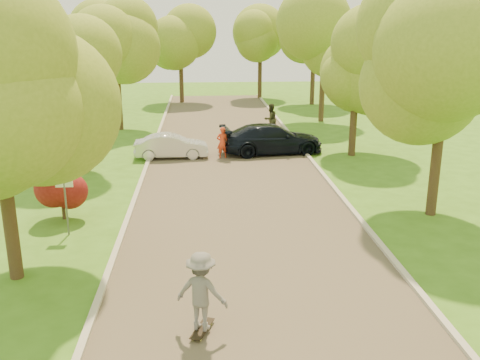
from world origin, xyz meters
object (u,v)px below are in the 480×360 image
object	(u,v)px
longboard	(202,329)
silver_sedan	(171,146)
person_striped	(222,143)
person_olive	(271,119)
dark_sedan	(272,139)
skateboarder	(201,291)
street_sign	(65,189)

from	to	relation	value
longboard	silver_sedan	bearing A→B (deg)	-63.69
person_striped	person_olive	size ratio (longest dim) A/B	0.85
dark_sedan	skateboarder	xyz separation A→B (m)	(-3.79, -16.84, 0.25)
street_sign	longboard	size ratio (longest dim) A/B	2.26
dark_sedan	skateboarder	distance (m)	17.26
dark_sedan	person_striped	distance (m)	2.78
street_sign	person_olive	xyz separation A→B (m)	(8.68, 15.77, -0.63)
silver_sedan	person_striped	xyz separation A→B (m)	(2.59, -0.24, 0.19)
person_olive	longboard	bearing A→B (deg)	47.41
street_sign	dark_sedan	distance (m)	13.48
dark_sedan	person_olive	distance (m)	5.06
street_sign	skateboarder	distance (m)	7.48
street_sign	person_olive	bearing A→B (deg)	61.18
longboard	person_olive	size ratio (longest dim) A/B	0.51
street_sign	person_striped	bearing A→B (deg)	61.10
silver_sedan	street_sign	bearing A→B (deg)	162.48
dark_sedan	longboard	xyz separation A→B (m)	(-3.79, -16.84, -0.67)
longboard	skateboarder	distance (m)	0.93
dark_sedan	person_striped	xyz separation A→B (m)	(-2.64, -0.86, 0.03)
dark_sedan	person_olive	bearing A→B (deg)	-14.34
longboard	person_olive	bearing A→B (deg)	-80.09
silver_sedan	person_olive	xyz separation A→B (m)	(5.81, 5.65, 0.33)
skateboarder	person_olive	xyz separation A→B (m)	(4.36, 21.86, -0.09)
person_striped	person_olive	xyz separation A→B (m)	(3.22, 5.89, 0.14)
silver_sedan	skateboarder	bearing A→B (deg)	-176.62
person_striped	person_olive	bearing A→B (deg)	-125.90
person_striped	dark_sedan	bearing A→B (deg)	-169.13
silver_sedan	person_striped	world-z (taller)	person_striped
silver_sedan	person_striped	distance (m)	2.61
skateboarder	dark_sedan	bearing A→B (deg)	-81.47
skateboarder	street_sign	bearing A→B (deg)	-33.49
skateboarder	person_striped	world-z (taller)	skateboarder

